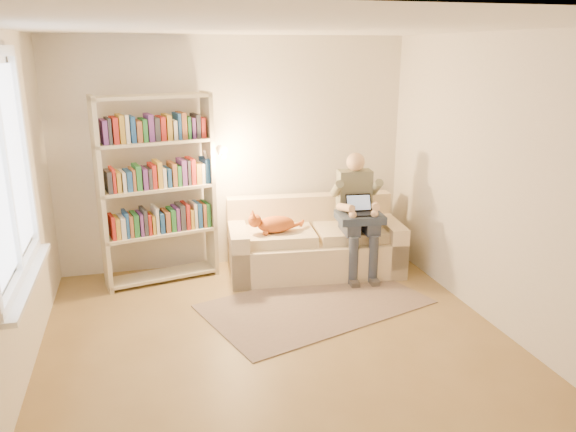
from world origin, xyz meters
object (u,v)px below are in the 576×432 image
object	(u,v)px
person	(357,208)
laptop	(357,209)
sofa	(314,245)
cat	(275,224)
bookshelf	(157,181)

from	to	relation	value
person	laptop	world-z (taller)	person
sofa	cat	world-z (taller)	sofa
bookshelf	laptop	bearing A→B (deg)	-24.58
person	cat	xyz separation A→B (m)	(-0.91, 0.12, -0.15)
bookshelf	sofa	bearing A→B (deg)	-17.39
cat	bookshelf	distance (m)	1.33
sofa	laptop	distance (m)	0.70
person	cat	size ratio (longest dim) A/B	2.15
sofa	person	size ratio (longest dim) A/B	1.47
cat	person	bearing A→B (deg)	-1.60
sofa	bookshelf	bearing A→B (deg)	-179.44
sofa	laptop	bearing A→B (deg)	-32.20
sofa	person	world-z (taller)	person
person	bookshelf	size ratio (longest dim) A/B	0.67
laptop	person	bearing A→B (deg)	73.34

